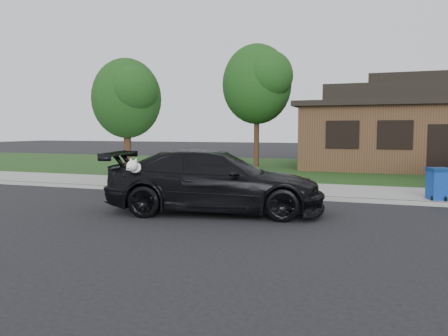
% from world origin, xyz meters
% --- Properties ---
extents(ground, '(120.00, 120.00, 0.00)m').
position_xyz_m(ground, '(0.00, 0.00, 0.00)').
color(ground, black).
rests_on(ground, ground).
extents(sidewalk, '(60.00, 3.00, 0.12)m').
position_xyz_m(sidewalk, '(0.00, 5.00, 0.06)').
color(sidewalk, gray).
rests_on(sidewalk, ground).
extents(curb, '(60.00, 0.12, 0.12)m').
position_xyz_m(curb, '(0.00, 3.50, 0.06)').
color(curb, gray).
rests_on(curb, ground).
extents(lawn, '(60.00, 13.00, 0.13)m').
position_xyz_m(lawn, '(0.00, 13.00, 0.07)').
color(lawn, '#193814').
rests_on(lawn, ground).
extents(sedan, '(5.64, 3.12, 1.55)m').
position_xyz_m(sedan, '(-2.34, 0.79, 0.77)').
color(sedan, black).
rests_on(sedan, ground).
extents(recycling_bin, '(0.68, 0.68, 0.88)m').
position_xyz_m(recycling_bin, '(3.07, 3.94, 0.57)').
color(recycling_bin, '#0E369A').
rests_on(recycling_bin, sidewalk).
extents(house, '(12.60, 8.60, 4.65)m').
position_xyz_m(house, '(4.00, 15.00, 2.13)').
color(house, '#422B1C').
rests_on(house, ground).
extents(tree_0, '(3.78, 3.60, 6.34)m').
position_xyz_m(tree_0, '(-4.34, 12.88, 4.48)').
color(tree_0, '#332114').
rests_on(tree_0, ground).
extents(tree_2, '(2.73, 2.60, 4.59)m').
position_xyz_m(tree_2, '(-7.38, 5.11, 3.27)').
color(tree_2, '#332114').
rests_on(tree_2, ground).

